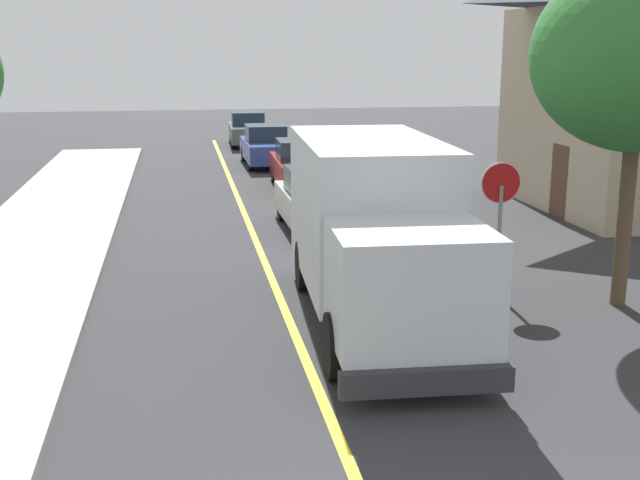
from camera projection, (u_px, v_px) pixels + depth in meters
The scene contains 8 objects.
centre_line_yellow at pixel (280, 298), 15.85m from camera, with size 0.16×56.00×0.01m, color gold.
box_truck at pixel (375, 224), 14.24m from camera, with size 2.76×7.29×3.20m.
parked_car_near at pixel (318, 201), 21.57m from camera, with size 1.85×4.42×1.67m.
parked_car_mid at pixel (301, 165), 28.14m from camera, with size 1.89×4.44×1.67m.
parked_car_far at pixel (266, 146), 33.52m from camera, with size 1.86×4.42×1.67m.
parked_car_furthest at pixel (248, 130), 40.39m from camera, with size 1.94×4.45×1.67m.
stop_sign at pixel (500, 203), 15.65m from camera, with size 0.80×0.10×2.65m.
street_tree_far_side at pixel (640, 56), 14.38m from camera, with size 3.87×3.87×6.41m.
Camera 1 is at (-1.84, -5.06, 4.80)m, focal length 45.21 mm.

